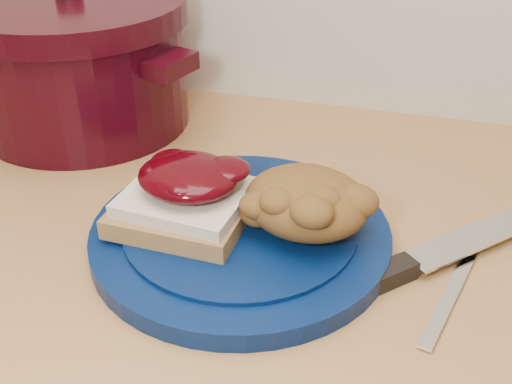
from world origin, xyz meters
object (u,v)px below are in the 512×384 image
(plate, at_px, (241,236))
(butter_knife, at_px, (452,290))
(chef_knife, at_px, (397,270))
(dutch_oven, at_px, (79,61))
(pepper_grinder, at_px, (39,55))

(plate, relative_size, butter_knife, 1.79)
(plate, relative_size, chef_knife, 1.17)
(chef_knife, distance_m, dutch_oven, 0.49)
(plate, height_order, butter_knife, plate)
(chef_knife, xyz_separation_m, dutch_oven, (-0.43, 0.22, 0.08))
(butter_knife, bearing_deg, pepper_grinder, 78.26)
(butter_knife, height_order, dutch_oven, dutch_oven)
(plate, xyz_separation_m, butter_knife, (0.20, -0.02, -0.01))
(chef_knife, bearing_deg, plate, 129.29)
(pepper_grinder, bearing_deg, chef_knife, -27.77)
(chef_knife, bearing_deg, pepper_grinder, 106.07)
(dutch_oven, height_order, pepper_grinder, dutch_oven)
(butter_knife, bearing_deg, plate, 99.06)
(plate, height_order, chef_knife, plate)
(plate, bearing_deg, dutch_oven, 142.98)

